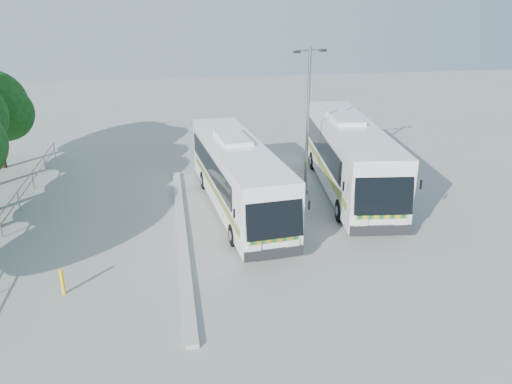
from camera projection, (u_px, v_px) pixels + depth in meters
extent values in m
plane|color=gray|center=(240.00, 250.00, 20.60)|extent=(100.00, 100.00, 0.00)
cube|color=#B2B2AD|center=(182.00, 232.00, 22.03)|extent=(0.40, 16.00, 0.15)
cylinder|color=gray|center=(5.00, 208.00, 22.27)|extent=(0.06, 22.00, 0.06)
cylinder|color=gray|center=(7.00, 216.00, 22.42)|extent=(0.06, 22.00, 0.06)
cylinder|color=gray|center=(51.00, 154.00, 31.62)|extent=(0.06, 0.06, 1.00)
cylinder|color=#382314|center=(0.00, 146.00, 30.21)|extent=(0.36, 0.36, 2.77)
sphere|color=black|center=(5.00, 113.00, 29.13)|extent=(3.28, 3.28, 3.28)
cube|color=white|center=(238.00, 174.00, 23.96)|extent=(3.50, 11.78, 2.95)
cube|color=black|center=(274.00, 214.00, 18.58)|extent=(2.26, 0.65, 1.88)
cube|color=black|center=(210.00, 166.00, 24.04)|extent=(0.92, 9.25, 1.06)
cube|color=black|center=(259.00, 161.00, 24.66)|extent=(0.92, 9.25, 1.06)
cube|color=#0E6426|center=(214.00, 190.00, 23.59)|extent=(0.98, 10.02, 0.27)
cylinder|color=black|center=(234.00, 235.00, 20.77)|extent=(0.38, 0.99, 0.97)
cylinder|color=black|center=(284.00, 229.00, 21.32)|extent=(0.38, 0.99, 0.97)
cylinder|color=black|center=(204.00, 180.00, 27.12)|extent=(0.38, 0.99, 0.97)
cylinder|color=black|center=(243.00, 177.00, 27.66)|extent=(0.38, 0.99, 0.97)
cube|color=white|center=(348.00, 154.00, 26.45)|extent=(4.20, 12.96, 3.24)
cube|color=black|center=(384.00, 190.00, 20.35)|extent=(2.48, 0.78, 2.06)
cube|color=black|center=(321.00, 144.00, 26.84)|extent=(1.31, 10.12, 1.17)
cube|color=black|center=(370.00, 143.00, 26.97)|extent=(1.31, 10.12, 1.17)
cube|color=#0D5F2A|center=(323.00, 168.00, 26.31)|extent=(1.39, 10.95, 0.30)
cylinder|color=black|center=(340.00, 211.00, 23.06)|extent=(0.45, 1.09, 1.06)
cylinder|color=black|center=(391.00, 210.00, 23.18)|extent=(0.45, 1.09, 1.06)
cylinder|color=black|center=(313.00, 161.00, 30.28)|extent=(0.45, 1.09, 1.06)
cylinder|color=black|center=(352.00, 160.00, 30.40)|extent=(0.45, 1.09, 1.06)
cylinder|color=gray|center=(307.00, 124.00, 25.27)|extent=(0.19, 0.19, 7.58)
cylinder|color=gray|center=(310.00, 50.00, 23.97)|extent=(1.47, 0.54, 0.08)
cube|color=black|center=(297.00, 52.00, 23.66)|extent=(0.37, 0.26, 0.11)
cube|color=black|center=(323.00, 50.00, 24.32)|extent=(0.37, 0.26, 0.11)
cylinder|color=yellow|center=(62.00, 282.00, 17.33)|extent=(0.15, 0.15, 0.95)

